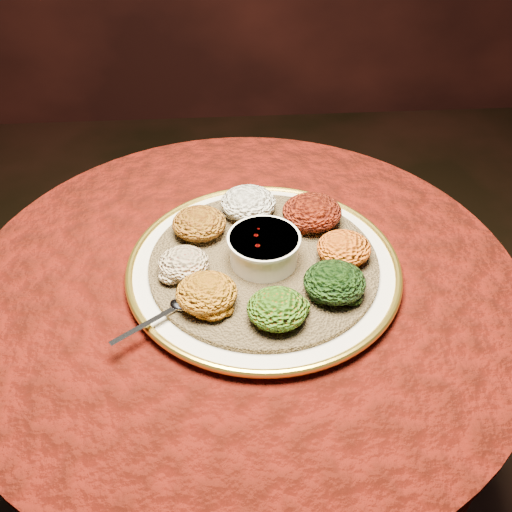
{
  "coord_description": "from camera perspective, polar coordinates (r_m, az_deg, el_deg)",
  "views": [
    {
      "loc": [
        -0.03,
        -0.71,
        1.4
      ],
      "look_at": [
        0.02,
        0.02,
        0.76
      ],
      "focal_mm": 40.0,
      "sensor_mm": 36.0,
      "label": 1
    }
  ],
  "objects": [
    {
      "name": "table",
      "position": [
        1.11,
        -1.13,
        -8.89
      ],
      "size": [
        0.96,
        0.96,
        0.73
      ],
      "color": "black",
      "rests_on": "ground"
    },
    {
      "name": "platter",
      "position": [
        0.98,
        0.77,
        -1.13
      ],
      "size": [
        0.53,
        0.53,
        0.02
      ],
      "rotation": [
        0.0,
        0.0,
        -0.2
      ],
      "color": "beige",
      "rests_on": "table"
    },
    {
      "name": "injera",
      "position": [
        0.97,
        0.77,
        -0.66
      ],
      "size": [
        0.48,
        0.48,
        0.01
      ],
      "primitive_type": "cylinder",
      "rotation": [
        0.0,
        0.0,
        -0.29
      ],
      "color": "olive",
      "rests_on": "platter"
    },
    {
      "name": "stew_bowl",
      "position": [
        0.95,
        0.79,
        0.89
      ],
      "size": [
        0.12,
        0.12,
        0.05
      ],
      "color": "white",
      "rests_on": "injera"
    },
    {
      "name": "spoon",
      "position": [
        0.89,
        -7.88,
        -5.02
      ],
      "size": [
        0.13,
        0.1,
        0.01
      ],
      "rotation": [
        0.0,
        0.0,
        -2.51
      ],
      "color": "silver",
      "rests_on": "injera"
    },
    {
      "name": "portion_ayib",
      "position": [
        1.06,
        -0.77,
        5.34
      ],
      "size": [
        0.1,
        0.1,
        0.05
      ],
      "primitive_type": "ellipsoid",
      "color": "white",
      "rests_on": "injera"
    },
    {
      "name": "portion_kitfo",
      "position": [
        1.04,
        5.63,
        4.4
      ],
      "size": [
        0.11,
        0.1,
        0.05
      ],
      "primitive_type": "ellipsoid",
      "color": "black",
      "rests_on": "injera"
    },
    {
      "name": "portion_tikil",
      "position": [
        0.97,
        8.78,
        0.78
      ],
      "size": [
        0.09,
        0.09,
        0.04
      ],
      "primitive_type": "ellipsoid",
      "color": "#B7700F",
      "rests_on": "injera"
    },
    {
      "name": "portion_gomen",
      "position": [
        0.9,
        7.87,
        -2.58
      ],
      "size": [
        0.1,
        0.09,
        0.05
      ],
      "primitive_type": "ellipsoid",
      "color": "black",
      "rests_on": "injera"
    },
    {
      "name": "portion_mixveg",
      "position": [
        0.86,
        2.14,
        -5.27
      ],
      "size": [
        0.09,
        0.09,
        0.04
      ],
      "primitive_type": "ellipsoid",
      "color": "#A4420A",
      "rests_on": "injera"
    },
    {
      "name": "portion_kik",
      "position": [
        0.88,
        -4.96,
        -3.7
      ],
      "size": [
        0.1,
        0.09,
        0.05
      ],
      "primitive_type": "ellipsoid",
      "color": "#A3580E",
      "rests_on": "injera"
    },
    {
      "name": "portion_timatim",
      "position": [
        0.94,
        -7.25,
        -0.72
      ],
      "size": [
        0.08,
        0.08,
        0.04
      ],
      "primitive_type": "ellipsoid",
      "color": "maroon",
      "rests_on": "injera"
    },
    {
      "name": "portion_shiro",
      "position": [
        1.01,
        -5.7,
        3.28
      ],
      "size": [
        0.1,
        0.09,
        0.05
      ],
      "primitive_type": "ellipsoid",
      "color": "#895310",
      "rests_on": "injera"
    }
  ]
}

